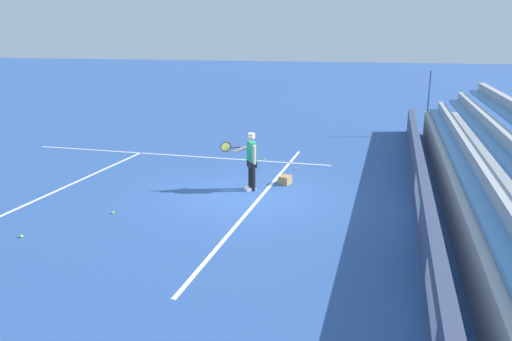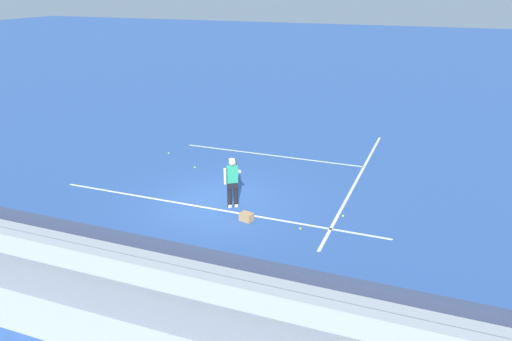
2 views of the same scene
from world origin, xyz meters
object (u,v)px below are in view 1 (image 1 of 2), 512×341
at_px(tennis_ball_on_baseline, 21,236).
at_px(tennis_ball_stray_back, 264,159).
at_px(ball_box_cardboard, 285,180).
at_px(tennis_player, 251,161).
at_px(tennis_ball_toward_net, 295,169).
at_px(tennis_ball_midcourt, 113,213).

relative_size(tennis_ball_on_baseline, tennis_ball_stray_back, 1.00).
relative_size(ball_box_cardboard, tennis_ball_on_baseline, 6.06).
distance_m(tennis_player, tennis_ball_stray_back, 3.85).
height_order(tennis_ball_toward_net, tennis_ball_stray_back, same).
distance_m(tennis_ball_midcourt, tennis_ball_toward_net, 6.75).
bearing_deg(tennis_ball_on_baseline, tennis_ball_toward_net, -32.73).
xyz_separation_m(tennis_ball_midcourt, tennis_ball_toward_net, (5.65, -3.70, 0.00)).
height_order(ball_box_cardboard, tennis_ball_midcourt, ball_box_cardboard).
bearing_deg(tennis_ball_toward_net, tennis_ball_on_baseline, 147.27).
distance_m(tennis_ball_on_baseline, tennis_ball_stray_back, 9.32).
relative_size(tennis_ball_midcourt, tennis_ball_toward_net, 1.00).
height_order(tennis_ball_midcourt, tennis_ball_stray_back, same).
xyz_separation_m(tennis_ball_on_baseline, tennis_ball_stray_back, (8.64, -3.50, 0.00)).
relative_size(tennis_ball_on_baseline, tennis_ball_midcourt, 1.00).
height_order(ball_box_cardboard, tennis_ball_toward_net, ball_box_cardboard).
bearing_deg(tennis_ball_stray_back, tennis_ball_midcourt, 160.92).
height_order(tennis_player, tennis_ball_stray_back, tennis_player).
bearing_deg(ball_box_cardboard, tennis_ball_midcourt, 135.91).
bearing_deg(tennis_ball_toward_net, tennis_ball_stray_back, 52.85).
relative_size(tennis_player, tennis_ball_toward_net, 25.98).
distance_m(ball_box_cardboard, tennis_ball_midcourt, 5.35).
bearing_deg(tennis_ball_on_baseline, tennis_ball_stray_back, -22.02).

